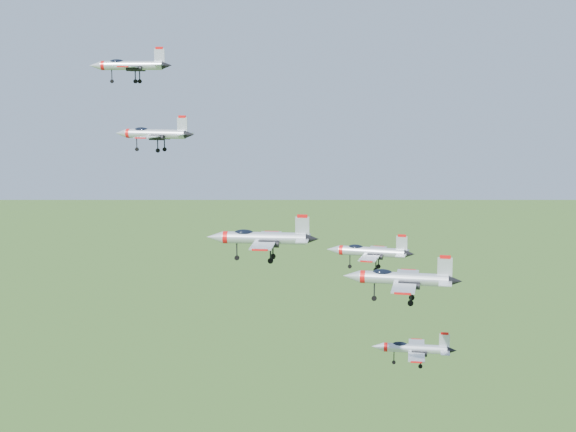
{
  "coord_description": "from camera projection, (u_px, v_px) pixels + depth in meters",
  "views": [
    {
      "loc": [
        11.27,
        -99.42,
        142.87
      ],
      "look_at": [
        8.57,
        -1.27,
        126.67
      ],
      "focal_mm": 50.0,
      "sensor_mm": 36.0,
      "label": 1
    }
  ],
  "objects": [
    {
      "name": "jet_lead",
      "position": [
        129.0,
        65.0,
        114.19
      ],
      "size": [
        12.15,
        10.05,
        3.25
      ],
      "rotation": [
        0.0,
        0.0,
        -0.07
      ],
      "color": "#B3BAC0"
    },
    {
      "name": "jet_left_high",
      "position": [
        153.0,
        134.0,
        96.53
      ],
      "size": [
        10.34,
        8.77,
        2.8
      ],
      "rotation": [
        0.0,
        0.0,
        -0.26
      ],
      "color": "#B3BAC0"
    },
    {
      "name": "jet_right_high",
      "position": [
        261.0,
        238.0,
        84.18
      ],
      "size": [
        11.99,
        9.92,
        3.2
      ],
      "rotation": [
        0.0,
        0.0,
        -0.07
      ],
      "color": "#B3BAC0"
    },
    {
      "name": "jet_left_low",
      "position": [
        369.0,
        251.0,
        111.49
      ],
      "size": [
        12.34,
        10.44,
        3.33
      ],
      "rotation": [
        0.0,
        0.0,
        -0.25
      ],
      "color": "#B3BAC0"
    },
    {
      "name": "jet_right_low",
      "position": [
        400.0,
        278.0,
        86.38
      ],
      "size": [
        12.85,
        10.78,
        3.44
      ],
      "rotation": [
        0.0,
        0.0,
        -0.18
      ],
      "color": "#B3BAC0"
    },
    {
      "name": "jet_trail",
      "position": [
        413.0,
        348.0,
        104.66
      ],
      "size": [
        11.13,
        9.27,
        2.97
      ],
      "rotation": [
        0.0,
        0.0,
        -0.13
      ],
      "color": "#B3BAC0"
    }
  ]
}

